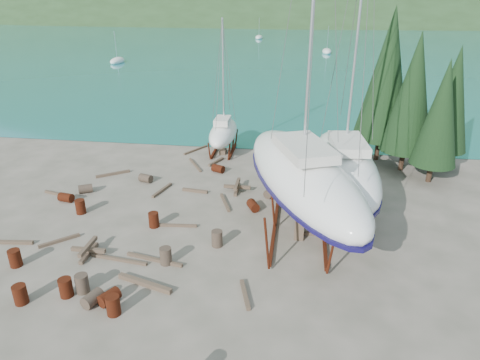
# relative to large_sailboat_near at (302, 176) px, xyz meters

# --- Properties ---
(ground) EXTENTS (600.00, 600.00, 0.00)m
(ground) POSITION_rel_large_sailboat_near_xyz_m (-5.05, -1.81, -3.38)
(ground) COLOR #565244
(ground) RESTS_ON ground
(bay_water) EXTENTS (700.00, 700.00, 0.00)m
(bay_water) POSITION_rel_large_sailboat_near_xyz_m (-5.05, 313.19, -3.38)
(bay_water) COLOR #18747B
(bay_water) RESTS_ON ground
(far_hill) EXTENTS (800.00, 360.00, 110.00)m
(far_hill) POSITION_rel_large_sailboat_near_xyz_m (-5.05, 318.19, -3.38)
(far_hill) COLOR #23381C
(far_hill) RESTS_ON ground
(far_house_left) EXTENTS (6.60, 5.60, 5.60)m
(far_house_left) POSITION_rel_large_sailboat_near_xyz_m (-65.05, 188.19, -0.46)
(far_house_left) COLOR beige
(far_house_left) RESTS_ON ground
(far_house_center) EXTENTS (6.60, 5.60, 5.60)m
(far_house_center) POSITION_rel_large_sailboat_near_xyz_m (-25.05, 188.19, -0.46)
(far_house_center) COLOR beige
(far_house_center) RESTS_ON ground
(far_house_right) EXTENTS (6.60, 5.60, 5.60)m
(far_house_right) POSITION_rel_large_sailboat_near_xyz_m (24.95, 188.19, -0.46)
(far_house_right) COLOR beige
(far_house_right) RESTS_ON ground
(cypress_near_right) EXTENTS (3.60, 3.60, 10.00)m
(cypress_near_right) POSITION_rel_large_sailboat_near_xyz_m (7.45, 10.19, 2.41)
(cypress_near_right) COLOR black
(cypress_near_right) RESTS_ON ground
(cypress_mid_right) EXTENTS (3.06, 3.06, 8.50)m
(cypress_mid_right) POSITION_rel_large_sailboat_near_xyz_m (8.95, 8.19, 1.54)
(cypress_mid_right) COLOR black
(cypress_mid_right) RESTS_ON ground
(cypress_back_left) EXTENTS (4.14, 4.14, 11.50)m
(cypress_back_left) POSITION_rel_large_sailboat_near_xyz_m (5.95, 12.19, 3.28)
(cypress_back_left) COLOR black
(cypress_back_left) RESTS_ON ground
(cypress_far_right) EXTENTS (3.24, 3.24, 9.00)m
(cypress_far_right) POSITION_rel_large_sailboat_near_xyz_m (10.45, 11.19, 1.83)
(cypress_far_right) COLOR black
(cypress_far_right) RESTS_ON ground
(moored_boat_left) EXTENTS (2.00, 5.00, 6.05)m
(moored_boat_left) POSITION_rel_large_sailboat_near_xyz_m (-35.05, 58.19, -2.99)
(moored_boat_left) COLOR white
(moored_boat_left) RESTS_ON ground
(moored_boat_mid) EXTENTS (2.00, 5.00, 6.05)m
(moored_boat_mid) POSITION_rel_large_sailboat_near_xyz_m (4.95, 78.19, -2.99)
(moored_boat_mid) COLOR white
(moored_boat_mid) RESTS_ON ground
(moored_boat_far) EXTENTS (2.00, 5.00, 6.05)m
(moored_boat_far) POSITION_rel_large_sailboat_near_xyz_m (-13.05, 108.19, -2.99)
(moored_boat_far) COLOR white
(moored_boat_far) RESTS_ON ground
(large_sailboat_near) EXTENTS (8.57, 13.85, 21.02)m
(large_sailboat_near) POSITION_rel_large_sailboat_near_xyz_m (0.00, 0.00, 0.00)
(large_sailboat_near) COLOR white
(large_sailboat_near) RESTS_ON ground
(large_sailboat_far) EXTENTS (4.37, 11.58, 17.89)m
(large_sailboat_far) POSITION_rel_large_sailboat_near_xyz_m (2.48, 2.91, -0.46)
(large_sailboat_far) COLOR white
(large_sailboat_far) RESTS_ON ground
(small_sailboat_shore) EXTENTS (2.13, 6.60, 10.54)m
(small_sailboat_shore) POSITION_rel_large_sailboat_near_xyz_m (-6.42, 12.12, -1.64)
(small_sailboat_shore) COLOR white
(small_sailboat_shore) RESTS_ON ground
(worker) EXTENTS (0.41, 0.59, 1.56)m
(worker) POSITION_rel_large_sailboat_near_xyz_m (0.84, 3.00, -2.60)
(worker) COLOR navy
(worker) RESTS_ON ground
(drum_0) EXTENTS (0.58, 0.58, 0.88)m
(drum_0) POSITION_rel_large_sailboat_near_xyz_m (-13.60, -5.27, -2.94)
(drum_0) COLOR #51210E
(drum_0) RESTS_ON ground
(drum_1) EXTENTS (0.85, 1.03, 0.58)m
(drum_1) POSITION_rel_large_sailboat_near_xyz_m (-8.63, -7.39, -3.09)
(drum_1) COLOR #2D2823
(drum_1) RESTS_ON ground
(drum_2) EXTENTS (0.97, 0.73, 0.58)m
(drum_2) POSITION_rel_large_sailboat_near_xyz_m (-14.74, 1.63, -3.09)
(drum_2) COLOR #51210E
(drum_2) RESTS_ON ground
(drum_3) EXTENTS (0.58, 0.58, 0.88)m
(drum_3) POSITION_rel_large_sailboat_near_xyz_m (-10.01, -7.04, -2.94)
(drum_3) COLOR #51210E
(drum_3) RESTS_ON ground
(drum_4) EXTENTS (1.04, 0.89, 0.58)m
(drum_4) POSITION_rel_large_sailboat_near_xyz_m (-6.06, 7.78, -3.09)
(drum_4) COLOR #51210E
(drum_4) RESTS_ON ground
(drum_5) EXTENTS (0.58, 0.58, 0.88)m
(drum_5) POSITION_rel_large_sailboat_near_xyz_m (-4.24, -2.12, -2.94)
(drum_5) COLOR #2D2823
(drum_5) RESTS_ON ground
(drum_6) EXTENTS (0.91, 1.05, 0.58)m
(drum_6) POSITION_rel_large_sailboat_near_xyz_m (-2.82, 2.18, -3.09)
(drum_6) COLOR #51210E
(drum_6) RESTS_ON ground
(drum_8) EXTENTS (0.58, 0.58, 0.88)m
(drum_8) POSITION_rel_large_sailboat_near_xyz_m (-13.06, 0.30, -2.94)
(drum_8) COLOR #51210E
(drum_8) RESTS_ON ground
(drum_9) EXTENTS (1.02, 0.82, 0.58)m
(drum_9) POSITION_rel_large_sailboat_near_xyz_m (-10.77, 5.31, -3.09)
(drum_9) COLOR #2D2823
(drum_9) RESTS_ON ground
(drum_10) EXTENTS (0.58, 0.58, 0.88)m
(drum_10) POSITION_rel_large_sailboat_near_xyz_m (-7.49, -7.85, -2.94)
(drum_10) COLOR #51210E
(drum_10) RESTS_ON ground
(drum_11) EXTENTS (0.90, 1.04, 0.58)m
(drum_11) POSITION_rel_large_sailboat_near_xyz_m (-1.91, 4.19, -3.09)
(drum_11) COLOR #2D2823
(drum_11) RESTS_ON ground
(drum_12) EXTENTS (0.93, 1.05, 0.58)m
(drum_12) POSITION_rel_large_sailboat_near_xyz_m (-7.96, -7.21, -3.09)
(drum_12) COLOR #51210E
(drum_12) RESTS_ON ground
(drum_13) EXTENTS (0.58, 0.58, 0.88)m
(drum_13) POSITION_rel_large_sailboat_near_xyz_m (-11.70, -7.75, -2.94)
(drum_13) COLOR #51210E
(drum_13) RESTS_ON ground
(drum_14) EXTENTS (0.58, 0.58, 0.88)m
(drum_14) POSITION_rel_large_sailboat_near_xyz_m (-8.17, -0.65, -2.94)
(drum_14) COLOR #51210E
(drum_14) RESTS_ON ground
(drum_15) EXTENTS (1.05, 0.93, 0.58)m
(drum_15) POSITION_rel_large_sailboat_near_xyz_m (-14.13, 3.07, -3.09)
(drum_15) COLOR #2D2823
(drum_15) RESTS_ON ground
(drum_16) EXTENTS (0.58, 0.58, 0.88)m
(drum_16) POSITION_rel_large_sailboat_near_xyz_m (-9.44, -6.67, -2.94)
(drum_16) COLOR #2D2823
(drum_16) RESTS_ON ground
(drum_17) EXTENTS (0.58, 0.58, 0.88)m
(drum_17) POSITION_rel_large_sailboat_near_xyz_m (-6.42, -4.06, -2.94)
(drum_17) COLOR #2D2823
(drum_17) RESTS_ON ground
(timber_0) EXTENTS (1.55, 2.50, 0.14)m
(timber_0) POSITION_rel_large_sailboat_near_xyz_m (-8.06, 8.81, -3.31)
(timber_0) COLOR brown
(timber_0) RESTS_ON ground
(timber_1) EXTENTS (1.71, 0.48, 0.19)m
(timber_1) POSITION_rel_large_sailboat_near_xyz_m (0.87, -0.30, -3.28)
(timber_1) COLOR brown
(timber_1) RESTS_ON ground
(timber_2) EXTENTS (2.09, 1.60, 0.19)m
(timber_2) POSITION_rel_large_sailboat_near_xyz_m (-13.58, 6.20, -3.29)
(timber_2) COLOR brown
(timber_2) RESTS_ON ground
(timber_3) EXTENTS (3.07, 0.56, 0.15)m
(timber_3) POSITION_rel_large_sailboat_near_xyz_m (-8.83, -4.16, -3.31)
(timber_3) COLOR brown
(timber_3) RESTS_ON ground
(timber_4) EXTENTS (0.74, 2.24, 0.17)m
(timber_4) POSITION_rel_large_sailboat_near_xyz_m (-9.17, 3.97, -3.29)
(timber_4) COLOR brown
(timber_4) RESTS_ON ground
(timber_5) EXTENTS (3.06, 0.82, 0.16)m
(timber_5) POSITION_rel_large_sailboat_near_xyz_m (-7.07, -3.93, -3.30)
(timber_5) COLOR brown
(timber_5) RESTS_ON ground
(timber_6) EXTENTS (0.93, 1.80, 0.19)m
(timber_6) POSITION_rel_large_sailboat_near_xyz_m (-6.56, 9.61, -3.29)
(timber_6) COLOR brown
(timber_6) RESTS_ON ground
(timber_7) EXTENTS (0.72, 1.91, 0.17)m
(timber_7) POSITION_rel_large_sailboat_near_xyz_m (-2.26, -5.97, -3.29)
(timber_7) COLOR brown
(timber_7) RESTS_ON ground
(timber_8) EXTENTS (1.76, 0.42, 0.19)m
(timber_8) POSITION_rel_large_sailboat_near_xyz_m (-6.96, 4.19, -3.29)
(timber_8) COLOR brown
(timber_8) RESTS_ON ground
(timber_9) EXTENTS (1.51, 2.39, 0.15)m
(timber_9) POSITION_rel_large_sailboat_near_xyz_m (-8.83, 12.14, -3.31)
(timber_9) COLOR brown
(timber_9) RESTS_ON ground
(timber_10) EXTENTS (1.03, 2.28, 0.16)m
(timber_10) POSITION_rel_large_sailboat_near_xyz_m (-4.67, 2.78, -3.30)
(timber_10) COLOR brown
(timber_10) RESTS_ON ground
(timber_11) EXTENTS (2.30, 0.35, 0.15)m
(timber_11) POSITION_rel_large_sailboat_near_xyz_m (-6.89, -0.47, -3.30)
(timber_11) COLOR brown
(timber_11) RESTS_ON ground
(timber_12) EXTENTS (1.66, 1.60, 0.17)m
(timber_12) POSITION_rel_large_sailboat_near_xyz_m (-12.67, -2.95, -3.30)
(timber_12) COLOR brown
(timber_12) RESTS_ON ground
(timber_14) EXTENTS (3.04, 0.51, 0.18)m
(timber_14) POSITION_rel_large_sailboat_near_xyz_m (-15.45, -3.50, -3.29)
(timber_14) COLOR brown
(timber_14) RESTS_ON ground
(timber_16) EXTENTS (2.79, 1.06, 0.23)m
(timber_16) POSITION_rel_large_sailboat_near_xyz_m (-6.87, -5.87, -3.27)
(timber_16) COLOR brown
(timber_16) RESTS_ON ground
(timber_17) EXTENTS (2.16, 0.75, 0.16)m
(timber_17) POSITION_rel_large_sailboat_near_xyz_m (-15.77, 2.43, -3.30)
(timber_17) COLOR brown
(timber_17) RESTS_ON ground
(timber_pile_fore) EXTENTS (1.80, 1.80, 0.60)m
(timber_pile_fore) POSITION_rel_large_sailboat_near_xyz_m (-10.53, -3.89, -3.08)
(timber_pile_fore) COLOR brown
(timber_pile_fore) RESTS_ON ground
(timber_pile_aft) EXTENTS (1.80, 1.80, 0.60)m
(timber_pile_aft) POSITION_rel_large_sailboat_near_xyz_m (-4.19, 4.76, -3.08)
(timber_pile_aft) COLOR brown
(timber_pile_aft) RESTS_ON ground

